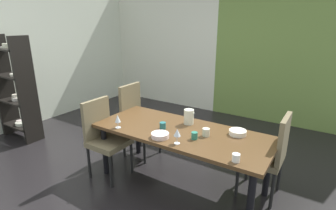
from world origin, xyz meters
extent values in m
cube|color=black|center=(0.00, 0.00, -0.01)|extent=(5.64, 5.49, 0.02)
cube|color=silver|center=(-1.44, 2.69, 1.41)|extent=(2.75, 0.10, 2.81)
cube|color=olive|center=(1.38, 2.69, 1.41)|extent=(2.89, 0.10, 2.81)
cube|color=silver|center=(-2.77, 0.00, 1.41)|extent=(0.10, 5.49, 2.81)
cube|color=#51371E|center=(0.70, -0.11, 0.69)|extent=(2.08, 0.87, 0.04)
cylinder|color=black|center=(-0.24, 0.23, 0.34)|extent=(0.07, 0.07, 0.67)
cylinder|color=black|center=(1.64, 0.23, 0.34)|extent=(0.07, 0.07, 0.67)
cylinder|color=black|center=(-0.24, -0.44, 0.34)|extent=(0.07, 0.07, 0.67)
cylinder|color=black|center=(1.64, -0.44, 0.34)|extent=(0.07, 0.07, 0.67)
cube|color=#6F6346|center=(-0.16, 0.22, 0.46)|extent=(0.44, 0.44, 0.07)
cube|color=#6F6346|center=(-0.36, 0.22, 0.76)|extent=(0.05, 0.42, 0.59)
cylinder|color=black|center=(0.03, 0.41, 0.21)|extent=(0.04, 0.04, 0.43)
cylinder|color=black|center=(0.03, 0.03, 0.21)|extent=(0.04, 0.04, 0.43)
cylinder|color=black|center=(-0.35, 0.41, 0.21)|extent=(0.04, 0.04, 0.43)
cylinder|color=black|center=(-0.35, 0.03, 0.21)|extent=(0.04, 0.04, 0.43)
cube|color=#6F6346|center=(1.55, 0.22, 0.46)|extent=(0.44, 0.44, 0.07)
cube|color=#6F6346|center=(1.75, 0.22, 0.73)|extent=(0.05, 0.42, 0.53)
cylinder|color=black|center=(1.36, 0.03, 0.21)|extent=(0.04, 0.04, 0.43)
cylinder|color=black|center=(1.36, 0.41, 0.21)|extent=(0.04, 0.04, 0.43)
cylinder|color=black|center=(1.74, 0.03, 0.21)|extent=(0.04, 0.04, 0.43)
cylinder|color=black|center=(1.74, 0.41, 0.21)|extent=(0.04, 0.04, 0.43)
cube|color=#6F6346|center=(-0.16, -0.43, 0.46)|extent=(0.44, 0.44, 0.07)
cube|color=#6F6346|center=(-0.36, -0.43, 0.73)|extent=(0.05, 0.42, 0.53)
cylinder|color=black|center=(0.03, -0.24, 0.21)|extent=(0.04, 0.04, 0.43)
cylinder|color=black|center=(0.03, -0.62, 0.21)|extent=(0.04, 0.04, 0.43)
cylinder|color=black|center=(-0.35, -0.24, 0.21)|extent=(0.04, 0.04, 0.43)
cylinder|color=black|center=(-0.35, -0.62, 0.21)|extent=(0.04, 0.04, 0.43)
cube|color=black|center=(-2.64, -0.40, 0.86)|extent=(0.05, 0.31, 1.72)
cube|color=black|center=(-1.94, -0.40, 0.86)|extent=(0.05, 0.31, 1.72)
cube|color=black|center=(-2.29, -0.40, 0.21)|extent=(0.73, 0.31, 0.02)
cylinder|color=silver|center=(-2.28, -0.40, 0.25)|extent=(0.21, 0.21, 0.05)
cylinder|color=silver|center=(-2.36, -0.40, 0.26)|extent=(0.10, 0.10, 0.06)
cube|color=black|center=(-2.29, -0.40, 0.64)|extent=(0.73, 0.31, 0.02)
cylinder|color=silver|center=(-2.32, -0.40, 0.68)|extent=(0.14, 0.14, 0.05)
cylinder|color=silver|center=(-2.33, -0.40, 0.71)|extent=(0.10, 0.10, 0.10)
cube|color=black|center=(-2.29, -0.40, 1.07)|extent=(0.73, 0.31, 0.02)
cylinder|color=white|center=(-2.22, -0.40, 1.10)|extent=(0.15, 0.15, 0.04)
cube|color=black|center=(-2.29, -0.40, 1.50)|extent=(0.73, 0.31, 0.02)
cylinder|color=white|center=(-2.34, -0.40, 1.53)|extent=(0.16, 0.16, 0.02)
cylinder|color=white|center=(-2.31, -0.40, 1.55)|extent=(0.12, 0.12, 0.07)
cylinder|color=silver|center=(0.83, -0.42, 0.71)|extent=(0.06, 0.06, 0.00)
cylinder|color=silver|center=(0.83, -0.42, 0.76)|extent=(0.01, 0.01, 0.08)
cone|color=silver|center=(0.83, -0.42, 0.84)|extent=(0.07, 0.07, 0.08)
cylinder|color=silver|center=(0.02, -0.44, 0.71)|extent=(0.07, 0.07, 0.00)
cylinder|color=silver|center=(0.02, -0.44, 0.75)|extent=(0.01, 0.01, 0.07)
cone|color=silver|center=(0.02, -0.44, 0.83)|extent=(0.07, 0.07, 0.09)
cylinder|color=white|center=(1.29, 0.13, 0.74)|extent=(0.19, 0.19, 0.05)
cylinder|color=silver|center=(0.60, -0.40, 0.74)|extent=(0.20, 0.20, 0.05)
cylinder|color=white|center=(1.47, -0.44, 0.75)|extent=(0.07, 0.07, 0.08)
cylinder|color=#2A7962|center=(0.93, -0.23, 0.75)|extent=(0.07, 0.07, 0.08)
cylinder|color=beige|center=(1.00, -0.09, 0.76)|extent=(0.08, 0.08, 0.09)
cylinder|color=#236668|center=(0.49, -0.18, 0.75)|extent=(0.07, 0.07, 0.08)
cylinder|color=silver|center=(0.67, 0.12, 0.80)|extent=(0.12, 0.12, 0.18)
cone|color=silver|center=(0.72, 0.12, 0.88)|extent=(0.04, 0.04, 0.03)
camera|label=1|loc=(2.09, -2.54, 1.93)|focal=28.00mm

